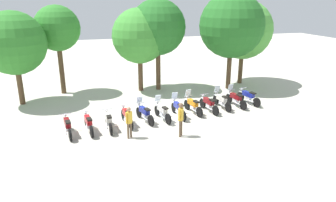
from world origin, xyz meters
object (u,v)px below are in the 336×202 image
at_px(tree_0, 14,43).
at_px(tree_4, 232,26).
at_px(motorcycle_8, 209,104).
at_px(person_0, 129,120).
at_px(motorcycle_7, 193,105).
at_px(motorcycle_9, 222,100).
at_px(motorcycle_11, 248,97).
at_px(motorcycle_10, 236,99).
at_px(motorcycle_1, 88,123).
at_px(tree_3, 158,27).
at_px(tree_2, 139,36).
at_px(tree_1, 57,29).
at_px(motorcycle_0, 68,126).
at_px(motorcycle_2, 108,120).
at_px(person_1, 181,117).
at_px(motorcycle_6, 178,108).
at_px(motorcycle_3, 127,116).
at_px(motorcycle_4, 144,113).
at_px(motorcycle_5, 162,111).
at_px(tree_5, 243,30).

bearing_deg(tree_0, tree_4, -0.44).
height_order(motorcycle_8, person_0, person_0).
height_order(motorcycle_7, motorcycle_9, same).
bearing_deg(motorcycle_11, motorcycle_8, 88.74).
bearing_deg(motorcycle_10, motorcycle_1, 90.84).
bearing_deg(tree_3, motorcycle_1, -128.23).
relative_size(motorcycle_11, tree_2, 0.35).
height_order(tree_3, tree_4, tree_4).
relative_size(person_0, tree_1, 0.26).
height_order(motorcycle_9, person_0, person_0).
bearing_deg(motorcycle_0, motorcycle_1, -93.19).
relative_size(tree_3, tree_4, 0.94).
distance_m(tree_1, tree_4, 12.74).
bearing_deg(tree_4, motorcycle_2, -149.73).
relative_size(motorcycle_9, person_1, 1.20).
height_order(motorcycle_8, person_1, person_1).
xyz_separation_m(motorcycle_1, tree_4, (10.99, 5.88, 4.38)).
distance_m(person_1, tree_2, 9.50).
height_order(person_1, tree_3, tree_3).
bearing_deg(motorcycle_7, tree_3, -2.63).
bearing_deg(motorcycle_6, motorcycle_2, 96.40).
xyz_separation_m(motorcycle_8, tree_3, (-1.83, 5.82, 4.27)).
xyz_separation_m(tree_1, tree_4, (12.57, -2.07, 0.12)).
bearing_deg(motorcycle_3, motorcycle_8, -89.37).
height_order(motorcycle_6, motorcycle_8, motorcycle_6).
bearing_deg(motorcycle_3, motorcycle_4, -87.68).
bearing_deg(person_1, tree_1, -14.15).
bearing_deg(tree_4, person_0, -141.19).
bearing_deg(tree_2, motorcycle_3, -107.28).
distance_m(motorcycle_3, motorcycle_7, 4.29).
xyz_separation_m(motorcycle_4, motorcycle_11, (7.40, 1.27, -0.01)).
bearing_deg(tree_3, motorcycle_4, -110.59).
xyz_separation_m(motorcycle_9, motorcycle_11, (2.11, 0.31, -0.01)).
bearing_deg(motorcycle_2, motorcycle_5, -82.77).
bearing_deg(motorcycle_2, tree_5, -61.80).
xyz_separation_m(motorcycle_3, motorcycle_9, (6.34, 1.15, 0.01)).
relative_size(motorcycle_6, motorcycle_8, 1.01).
height_order(motorcycle_0, tree_2, tree_2).
relative_size(motorcycle_5, motorcycle_10, 1.00).
distance_m(person_1, tree_4, 10.76).
height_order(tree_1, tree_3, tree_3).
bearing_deg(motorcycle_11, tree_4, -19.69).
distance_m(motorcycle_3, tree_5, 13.09).
bearing_deg(tree_3, motorcycle_3, -117.68).
height_order(motorcycle_1, tree_2, tree_2).
bearing_deg(motorcycle_10, motorcycle_5, 91.99).
bearing_deg(motorcycle_0, motorcycle_4, -88.72).
distance_m(motorcycle_4, person_0, 2.39).
relative_size(motorcycle_3, tree_5, 0.32).
relative_size(motorcycle_6, tree_0, 0.36).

